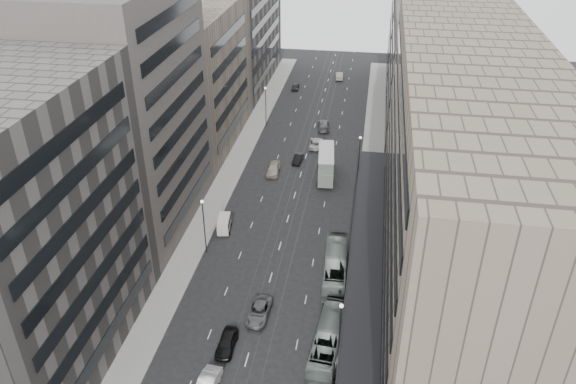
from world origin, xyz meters
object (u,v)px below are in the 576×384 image
Objects in this scene: vw_microbus at (333,354)px; sedan_0 at (227,342)px; bus_far at (335,266)px; double_decker at (326,164)px; sedan_2 at (259,311)px; panel_van at (224,224)px; bus_near at (329,339)px.

sedan_0 is at bearing -178.57° from vw_microbus.
bus_far is 17.82m from sedan_0.
bus_far reaches higher than vw_microbus.
double_decker reaches higher than bus_far.
panel_van is at bearing 119.55° from sedan_2.
bus_far is at bearing -32.48° from panel_van.
double_decker reaches higher than sedan_2.
bus_far is 1.28× the size of double_decker.
double_decker is 40.83m from vw_microbus.
double_decker is 1.74× the size of sedan_2.
double_decker is 2.45× the size of panel_van.
vw_microbus is at bearing -1.16° from sedan_0.
sedan_2 is at bearing -102.15° from double_decker.
double_decker is 40.87m from sedan_0.
sedan_2 is at bearing -70.26° from panel_van.
panel_van is (-17.65, 22.32, -0.07)m from vw_microbus.
bus_far reaches higher than bus_near.
bus_near is 2.22× the size of sedan_2.
sedan_2 is (-4.34, -34.77, -1.92)m from double_decker.
vw_microbus reaches higher than sedan_2.
vw_microbus is 28.46m from panel_van.
vw_microbus is (4.79, -40.53, -1.34)m from double_decker.
sedan_0 is at bearing -82.14° from panel_van.
bus_far is at bearing 96.50° from vw_microbus.
vw_microbus reaches higher than panel_van.
bus_far is at bearing -86.62° from double_decker.
sedan_2 is at bearing 44.79° from bus_far.
sedan_2 is (-9.13, 5.76, -0.58)m from vw_microbus.
panel_van is 18.63m from sedan_2.
double_decker reaches higher than vw_microbus.
sedan_0 is at bearing -111.92° from sedan_2.
bus_far is 2.65× the size of vw_microbus.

